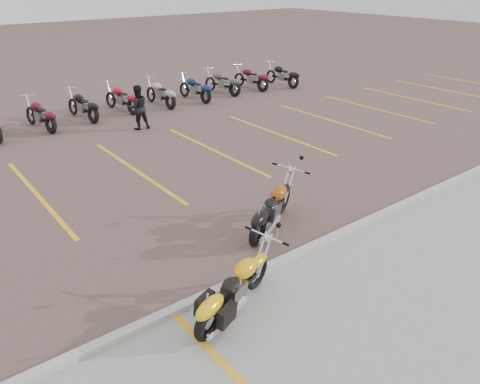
% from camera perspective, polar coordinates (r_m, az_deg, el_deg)
% --- Properties ---
extents(ground, '(100.00, 100.00, 0.00)m').
position_cam_1_polar(ground, '(10.44, -2.80, -4.06)').
color(ground, brown).
rests_on(ground, ground).
extents(concrete_apron, '(60.00, 5.00, 0.01)m').
position_cam_1_polar(concrete_apron, '(7.85, 17.39, -16.64)').
color(concrete_apron, '#9E9B93').
rests_on(concrete_apron, ground).
extents(curb, '(60.00, 0.18, 0.12)m').
position_cam_1_polar(curb, '(9.07, 4.58, -8.60)').
color(curb, '#ADAAA3').
rests_on(curb, ground).
extents(parking_stripes, '(38.00, 5.50, 0.01)m').
position_cam_1_polar(parking_stripes, '(13.60, -12.59, 2.58)').
color(parking_stripes, gold).
rests_on(parking_stripes, ground).
extents(yellow_cruiser, '(2.01, 0.86, 0.87)m').
position_cam_1_polar(yellow_cruiser, '(7.71, -1.13, -12.03)').
color(yellow_cruiser, black).
rests_on(yellow_cruiser, ground).
extents(flame_cruiser, '(2.03, 1.16, 0.92)m').
position_cam_1_polar(flame_cruiser, '(10.07, 3.56, -2.30)').
color(flame_cruiser, black).
rests_on(flame_cruiser, ground).
extents(person_b, '(0.84, 0.70, 1.57)m').
position_cam_1_polar(person_b, '(17.12, -12.35, 10.04)').
color(person_b, black).
rests_on(person_b, ground).
extents(bg_bike_row, '(20.60, 2.05, 1.10)m').
position_cam_1_polar(bg_bike_row, '(18.88, -18.71, 9.96)').
color(bg_bike_row, black).
rests_on(bg_bike_row, ground).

